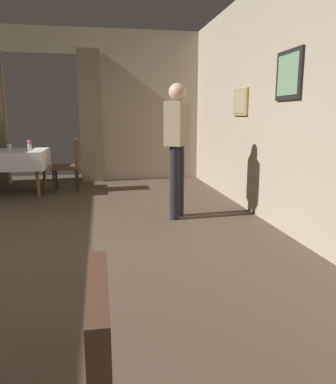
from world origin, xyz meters
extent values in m
cube|color=tan|center=(3.20, 0.00, 1.50)|extent=(0.12, 8.40, 3.00)
cube|color=black|center=(3.12, 0.20, 1.76)|extent=(0.03, 0.55, 0.52)
cube|color=#668C66|center=(3.11, 0.20, 1.76)|extent=(0.01, 0.45, 0.43)
cube|color=#997F4C|center=(3.12, 1.60, 1.52)|extent=(0.03, 0.53, 0.38)
cube|color=#998C66|center=(3.11, 1.60, 1.52)|extent=(0.01, 0.43, 0.31)
cube|color=tan|center=(1.95, 4.20, 1.50)|extent=(2.50, 0.12, 3.00)
cube|color=tan|center=(0.00, 4.20, 2.75)|extent=(1.40, 0.12, 0.50)
cube|color=#70604C|center=(0.92, 4.06, 1.30)|extent=(0.44, 0.14, 2.60)
cylinder|color=brown|center=(0.06, 2.65, 0.35)|extent=(0.06, 0.06, 0.71)
cylinder|color=brown|center=(0.06, 3.41, 0.35)|extent=(0.06, 0.06, 0.71)
cube|color=brown|center=(-0.46, 3.03, 0.72)|extent=(1.19, 0.92, 0.03)
cube|color=white|center=(-0.46, 3.03, 0.74)|extent=(1.25, 0.98, 0.01)
cube|color=white|center=(-0.46, 2.54, 0.60)|extent=(1.25, 0.02, 0.31)
cube|color=white|center=(-0.46, 3.52, 0.60)|extent=(1.25, 0.02, 0.31)
cube|color=white|center=(0.17, 3.03, 0.60)|extent=(0.02, 0.98, 0.31)
cube|color=#513323|center=(1.07, -2.86, 0.69)|extent=(0.05, 0.42, 0.48)
cylinder|color=black|center=(0.29, 2.87, 0.21)|extent=(0.04, 0.04, 0.42)
cylinder|color=black|center=(0.29, 3.25, 0.21)|extent=(0.04, 0.04, 0.42)
cylinder|color=black|center=(0.67, 2.87, 0.21)|extent=(0.04, 0.04, 0.42)
cylinder|color=black|center=(0.67, 3.25, 0.21)|extent=(0.04, 0.04, 0.42)
cube|color=#513323|center=(0.48, 3.06, 0.43)|extent=(0.44, 0.44, 0.06)
cube|color=#513323|center=(0.68, 3.06, 0.69)|extent=(0.05, 0.42, 0.48)
cylinder|color=silver|center=(-0.06, 2.80, 0.81)|extent=(0.06, 0.06, 0.12)
sphere|color=#D84C8C|center=(-0.06, 2.80, 0.90)|extent=(0.07, 0.07, 0.07)
cylinder|color=silver|center=(-0.46, 3.20, 0.80)|extent=(0.08, 0.08, 0.10)
cylinder|color=black|center=(2.01, 0.91, 0.47)|extent=(0.12, 0.12, 0.95)
cylinder|color=black|center=(2.10, 1.06, 0.47)|extent=(0.12, 0.12, 0.95)
cube|color=gray|center=(2.06, 0.99, 1.23)|extent=(0.38, 0.42, 0.55)
sphere|color=tan|center=(2.06, 0.99, 1.61)|extent=(0.22, 0.22, 0.22)
camera|label=1|loc=(1.09, -3.71, 1.32)|focal=35.06mm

